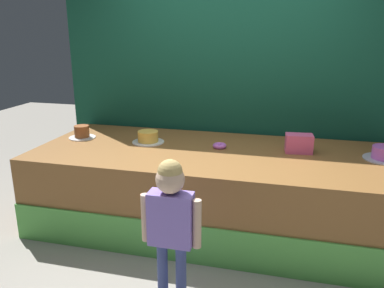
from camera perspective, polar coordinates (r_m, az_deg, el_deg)
name	(u,v)px	position (r m, az deg, el deg)	size (l,w,h in m)	color
ground_plane	(201,264)	(3.28, 1.27, -17.36)	(12.00, 12.00, 0.00)	gray
stage_platform	(217,189)	(3.68, 3.69, -6.72)	(3.41, 1.38, 0.76)	brown
curtain_backdrop	(232,76)	(4.18, 5.97, 10.03)	(3.78, 0.08, 2.72)	#144C38
child_figure	(171,214)	(2.53, -3.18, -10.40)	(0.41, 0.19, 1.06)	#3F4C8C
pink_box	(299,143)	(3.62, 15.61, 0.08)	(0.24, 0.14, 0.17)	#EB5B94
donut	(220,146)	(3.65, 4.13, -0.26)	(0.13, 0.13, 0.04)	#CC66D8
cake_left	(82,133)	(4.13, -16.05, 1.63)	(0.27, 0.27, 0.13)	white
cake_center	(148,137)	(3.83, -6.55, 0.98)	(0.32, 0.32, 0.12)	white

